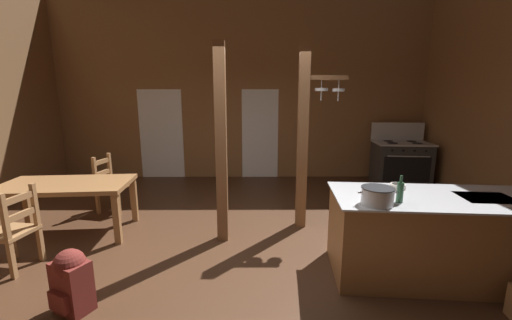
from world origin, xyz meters
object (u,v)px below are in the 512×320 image
Objects in this scene: ladderback_chair_by_post at (13,231)px; stockpot_on_counter at (377,196)px; ladderback_chair_near_window at (111,185)px; backpack at (71,279)px; mixing_bowl_on_counter at (398,186)px; bottle_tall_on_counter at (400,192)px; stove_range at (400,163)px; dining_table at (66,189)px; kitchen_island at (434,236)px.

stockpot_on_counter is at bearing -5.97° from ladderback_chair_by_post.
ladderback_chair_near_window is at bearing 81.58° from ladderback_chair_by_post.
backpack is 3.41m from mixing_bowl_on_counter.
ladderback_chair_near_window is 5.79× the size of mixing_bowl_on_counter.
bottle_tall_on_counter is (3.07, 0.39, 0.69)m from backpack.
backpack is (0.77, -2.57, -0.14)m from ladderback_chair_near_window.
mixing_bowl_on_counter reaches higher than ladderback_chair_by_post.
ladderback_chair_by_post is 3.92m from stockpot_on_counter.
stove_range is 3.49× the size of stockpot_on_counter.
stockpot_on_counter is at bearing -130.06° from mixing_bowl_on_counter.
ladderback_chair_by_post is 5.79× the size of mixing_bowl_on_counter.
dining_table is 2.96× the size of backpack.
kitchen_island is 0.77m from bottle_tall_on_counter.
dining_table is 4.67× the size of stockpot_on_counter.
kitchen_island is at bearing -13.51° from dining_table.
kitchen_island is 2.35× the size of ladderback_chair_by_post.
backpack is (1.04, -0.73, -0.14)m from ladderback_chair_by_post.
backpack is at bearing -170.96° from kitchen_island.
kitchen_island is at bearing 9.04° from backpack.
stockpot_on_counter is at bearing -164.71° from bottle_tall_on_counter.
ladderback_chair_by_post reaches higher than kitchen_island.
ladderback_chair_by_post is at bearing -94.01° from dining_table.
stockpot_on_counter reaches higher than dining_table.
kitchen_island is 0.95m from stockpot_on_counter.
stockpot_on_counter is (-0.74, -0.25, 0.54)m from kitchen_island.
mixing_bowl_on_counter is at bearing -23.36° from ladderback_chair_near_window.
dining_table is 0.96m from ladderback_chair_near_window.
ladderback_chair_near_window is at bearing -164.35° from stove_range.
kitchen_island is at bearing -1.97° from ladderback_chair_by_post.
mixing_bowl_on_counter is at bearing 67.44° from bottle_tall_on_counter.
bottle_tall_on_counter reaches higher than mixing_bowl_on_counter.
ladderback_chair_by_post is at bearing 145.04° from backpack.
stove_range reaches higher than bottle_tall_on_counter.
backpack is at bearing -172.77° from bottle_tall_on_counter.
stove_range is at bearing 70.66° from kitchen_island.
dining_table is 0.96m from ladderback_chair_by_post.
stove_range is 2.21× the size of backpack.
stove_range is 6.35m from backpack.
kitchen_island is 1.26× the size of dining_table.
dining_table is at bearing 120.39° from backpack.
kitchen_island reaches higher than dining_table.
kitchen_island is 4.68m from dining_table.
ladderback_chair_near_window reaches higher than dining_table.
ladderback_chair_by_post reaches higher than backpack.
stove_range is at bearing 23.14° from dining_table.
dining_table is 4.32m from mixing_bowl_on_counter.
ladderback_chair_near_window is at bearing 147.94° from stockpot_on_counter.
stockpot_on_counter is (2.82, 0.32, 0.67)m from backpack.
stove_range reaches higher than kitchen_island.
backpack is 2.21× the size of bottle_tall_on_counter.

